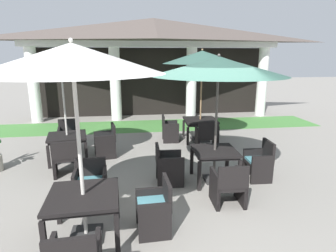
{
  "coord_description": "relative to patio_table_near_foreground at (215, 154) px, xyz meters",
  "views": [
    {
      "loc": [
        -1.07,
        -4.73,
        2.7
      ],
      "look_at": [
        -0.11,
        2.21,
        0.96
      ],
      "focal_mm": 30.02,
      "sensor_mm": 36.0,
      "label": 1
    }
  ],
  "objects": [
    {
      "name": "ground_plane",
      "position": [
        -0.73,
        -0.87,
        -0.63
      ],
      "size": [
        60.0,
        60.0,
        0.0
      ],
      "primitive_type": "plane",
      "color": "gray"
    },
    {
      "name": "background_pavilion",
      "position": [
        -0.73,
        6.75,
        2.65
      ],
      "size": [
        11.12,
        2.71,
        4.23
      ],
      "color": "white",
      "rests_on": "ground"
    },
    {
      "name": "lawn_strip",
      "position": [
        -0.73,
        5.28,
        -0.63
      ],
      "size": [
        12.92,
        1.99,
        0.01
      ],
      "primitive_type": "cube",
      "color": "#47843D",
      "rests_on": "ground"
    },
    {
      "name": "patio_table_near_foreground",
      "position": [
        0.0,
        0.0,
        0.0
      ],
      "size": [
        0.96,
        0.96,
        0.73
      ],
      "rotation": [
        0.0,
        0.0,
        -0.04
      ],
      "color": "black",
      "rests_on": "ground"
    },
    {
      "name": "patio_umbrella_near_foreground",
      "position": [
        0.0,
        -0.0,
        1.86
      ],
      "size": [
        2.77,
        2.77,
        2.75
      ],
      "color": "#2D2D2D",
      "rests_on": "ground"
    },
    {
      "name": "patio_chair_near_foreground_south",
      "position": [
        -0.04,
        -1.03,
        -0.24
      ],
      "size": [
        0.59,
        0.6,
        0.84
      ],
      "rotation": [
        0.0,
        0.0,
        -0.04
      ],
      "color": "black",
      "rests_on": "ground"
    },
    {
      "name": "patio_chair_near_foreground_east",
      "position": [
        1.03,
        -0.04,
        -0.23
      ],
      "size": [
        0.52,
        0.58,
        0.89
      ],
      "rotation": [
        0.0,
        0.0,
        1.53
      ],
      "color": "black",
      "rests_on": "ground"
    },
    {
      "name": "patio_chair_near_foreground_west",
      "position": [
        -1.03,
        0.04,
        -0.23
      ],
      "size": [
        0.6,
        0.59,
        0.86
      ],
      "rotation": [
        0.0,
        0.0,
        -1.61
      ],
      "color": "black",
      "rests_on": "ground"
    },
    {
      "name": "patio_table_mid_left",
      "position": [
        -2.53,
        -1.7,
        0.01
      ],
      "size": [
        1.06,
        1.06,
        0.73
      ],
      "rotation": [
        0.0,
        0.0,
        0.04
      ],
      "color": "black",
      "rests_on": "ground"
    },
    {
      "name": "patio_umbrella_mid_left",
      "position": [
        -2.53,
        -1.7,
        2.02
      ],
      "size": [
        2.44,
        2.44,
        2.93
      ],
      "color": "#2D2D2D",
      "rests_on": "ground"
    },
    {
      "name": "patio_chair_mid_left_east",
      "position": [
        -1.46,
        -1.66,
        -0.23
      ],
      "size": [
        0.53,
        0.61,
        0.86
      ],
      "rotation": [
        0.0,
        0.0,
        -4.67
      ],
      "color": "black",
      "rests_on": "ground"
    },
    {
      "name": "patio_chair_mid_left_north",
      "position": [
        -2.57,
        -0.64,
        -0.22
      ],
      "size": [
        0.62,
        0.52,
        0.84
      ],
      "rotation": [
        0.0,
        0.0,
        -3.1
      ],
      "color": "black",
      "rests_on": "ground"
    },
    {
      "name": "patio_table_mid_right",
      "position": [
        -3.46,
        1.76,
        -0.02
      ],
      "size": [
        1.12,
        1.12,
        0.7
      ],
      "rotation": [
        0.0,
        0.0,
        0.18
      ],
      "color": "black",
      "rests_on": "ground"
    },
    {
      "name": "patio_umbrella_mid_right",
      "position": [
        -3.46,
        1.76,
        1.88
      ],
      "size": [
        2.34,
        2.34,
        2.79
      ],
      "color": "#2D2D2D",
      "rests_on": "ground"
    },
    {
      "name": "patio_chair_mid_right_east",
      "position": [
        -2.48,
        1.94,
        -0.21
      ],
      "size": [
        0.64,
        0.66,
        0.9
      ],
      "rotation": [
        0.0,
        0.0,
        -4.54
      ],
      "color": "black",
      "rests_on": "ground"
    },
    {
      "name": "patio_chair_mid_right_south",
      "position": [
        -3.29,
        0.78,
        -0.21
      ],
      "size": [
        0.7,
        0.65,
        0.86
      ],
      "rotation": [
        0.0,
        0.0,
        0.18
      ],
      "color": "black",
      "rests_on": "ground"
    },
    {
      "name": "patio_chair_mid_right_north",
      "position": [
        -3.64,
        2.74,
        -0.22
      ],
      "size": [
        0.66,
        0.65,
        0.88
      ],
      "rotation": [
        0.0,
        0.0,
        -2.97
      ],
      "color": "black",
      "rests_on": "ground"
    },
    {
      "name": "patio_table_far_back",
      "position": [
        0.45,
        3.06,
        -0.01
      ],
      "size": [
        1.08,
        1.08,
        0.71
      ],
      "rotation": [
        0.0,
        0.0,
        -0.06
      ],
      "color": "black",
      "rests_on": "ground"
    },
    {
      "name": "patio_umbrella_far_back",
      "position": [
        0.45,
        3.06,
        2.02
      ],
      "size": [
        2.46,
        2.46,
        2.93
      ],
      "color": "#2D2D2D",
      "rests_on": "ground"
    },
    {
      "name": "patio_chair_far_back_south",
      "position": [
        0.4,
        2.05,
        -0.21
      ],
      "size": [
        0.64,
        0.56,
        0.9
      ],
      "rotation": [
        0.0,
        0.0,
        -0.06
      ],
      "color": "black",
      "rests_on": "ground"
    },
    {
      "name": "patio_chair_far_back_west",
      "position": [
        -0.56,
        3.12,
        -0.23
      ],
      "size": [
        0.54,
        0.57,
        0.86
      ],
      "rotation": [
        0.0,
        0.0,
        -1.63
      ],
      "color": "black",
      "rests_on": "ground"
    }
  ]
}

